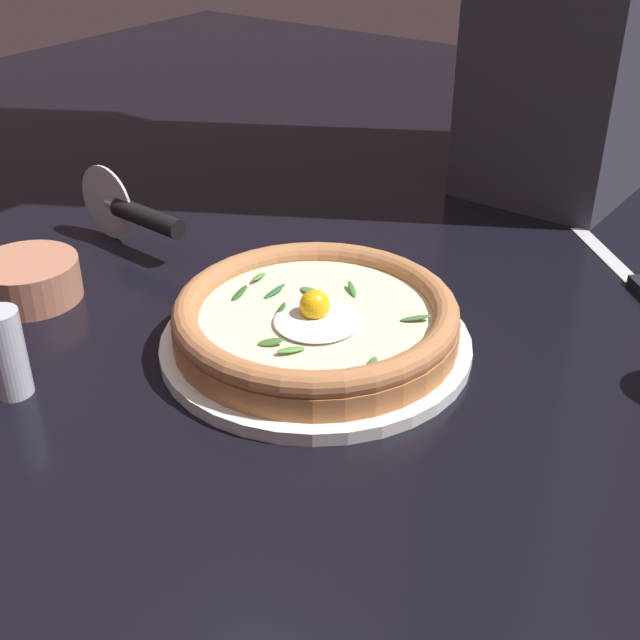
% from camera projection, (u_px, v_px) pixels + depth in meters
% --- Properties ---
extents(ground_plane, '(2.40, 2.40, 0.03)m').
position_uv_depth(ground_plane, '(325.00, 355.00, 0.77)').
color(ground_plane, black).
rests_on(ground_plane, ground).
extents(pizza_plate, '(0.28, 0.28, 0.01)m').
position_uv_depth(pizza_plate, '(320.00, 345.00, 0.75)').
color(pizza_plate, white).
rests_on(pizza_plate, ground).
extents(pizza, '(0.26, 0.26, 0.05)m').
position_uv_depth(pizza, '(320.00, 320.00, 0.74)').
color(pizza, '#BD7540').
rests_on(pizza, pizza_plate).
extents(side_bowl, '(0.10, 0.10, 0.04)m').
position_uv_depth(side_bowl, '(29.00, 280.00, 0.83)').
color(side_bowl, '#B9765A').
rests_on(side_bowl, ground).
extents(pizza_cutter, '(0.03, 0.16, 0.09)m').
position_uv_depth(pizza_cutter, '(134.00, 213.00, 0.92)').
color(pizza_cutter, silver).
rests_on(pizza_cutter, ground).
extents(table_knife, '(0.17, 0.16, 0.01)m').
position_uv_depth(table_knife, '(635.00, 280.00, 0.86)').
color(table_knife, silver).
rests_on(table_knife, ground).
extents(pepper_shaker, '(0.03, 0.03, 0.08)m').
position_uv_depth(pepper_shaker, '(6.00, 353.00, 0.68)').
color(pepper_shaker, silver).
rests_on(pepper_shaker, ground).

